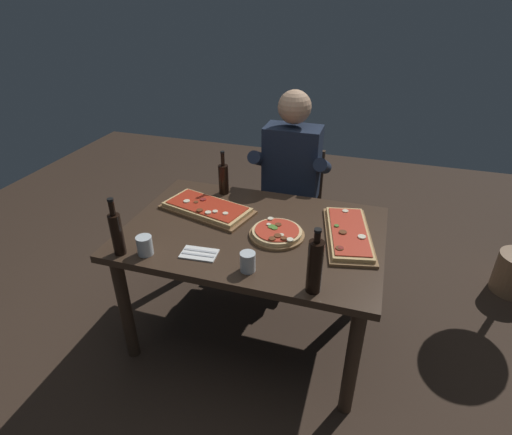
% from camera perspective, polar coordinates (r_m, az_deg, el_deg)
% --- Properties ---
extents(ground_plane, '(6.40, 6.40, 0.00)m').
position_cam_1_polar(ground_plane, '(2.71, -0.33, -15.18)').
color(ground_plane, '#38281E').
extents(dining_table, '(1.40, 0.96, 0.74)m').
position_cam_1_polar(dining_table, '(2.30, -0.37, -3.74)').
color(dining_table, '#3D2B1E').
rests_on(dining_table, ground_plane).
extents(pizza_rectangular_front, '(0.59, 0.40, 0.05)m').
position_cam_1_polar(pizza_rectangular_front, '(2.44, -6.85, 1.31)').
color(pizza_rectangular_front, brown).
rests_on(pizza_rectangular_front, dining_table).
extents(pizza_rectangular_left, '(0.34, 0.59, 0.05)m').
position_cam_1_polar(pizza_rectangular_left, '(2.23, 12.74, -2.21)').
color(pizza_rectangular_left, olive).
rests_on(pizza_rectangular_left, dining_table).
extents(pizza_round_far, '(0.30, 0.30, 0.05)m').
position_cam_1_polar(pizza_round_far, '(2.18, 2.93, -2.17)').
color(pizza_round_far, olive).
rests_on(pizza_round_far, dining_table).
extents(wine_bottle_dark, '(0.06, 0.06, 0.31)m').
position_cam_1_polar(wine_bottle_dark, '(2.10, -18.84, -1.97)').
color(wine_bottle_dark, black).
rests_on(wine_bottle_dark, dining_table).
extents(oil_bottle_amber, '(0.06, 0.06, 0.28)m').
position_cam_1_polar(oil_bottle_amber, '(2.61, -4.55, 5.49)').
color(oil_bottle_amber, black).
rests_on(oil_bottle_amber, dining_table).
extents(vinegar_bottle_green, '(0.07, 0.07, 0.32)m').
position_cam_1_polar(vinegar_bottle_green, '(1.77, 8.20, -6.65)').
color(vinegar_bottle_green, black).
rests_on(vinegar_bottle_green, dining_table).
extents(tumbler_near_camera, '(0.07, 0.07, 0.10)m').
position_cam_1_polar(tumbler_near_camera, '(1.92, -1.16, -6.33)').
color(tumbler_near_camera, silver).
rests_on(tumbler_near_camera, dining_table).
extents(tumbler_far_side, '(0.08, 0.08, 0.10)m').
position_cam_1_polar(tumbler_far_side, '(2.10, -15.25, -3.78)').
color(tumbler_far_side, silver).
rests_on(tumbler_far_side, dining_table).
extents(napkin_cutlery_set, '(0.19, 0.12, 0.01)m').
position_cam_1_polar(napkin_cutlery_set, '(2.07, -7.91, -5.01)').
color(napkin_cutlery_set, white).
rests_on(napkin_cutlery_set, dining_table).
extents(diner_chair, '(0.44, 0.44, 0.87)m').
position_cam_1_polar(diner_chair, '(3.08, 5.07, 2.13)').
color(diner_chair, '#3D2B1E').
rests_on(diner_chair, ground_plane).
extents(seated_diner, '(0.53, 0.41, 1.33)m').
position_cam_1_polar(seated_diner, '(2.87, 4.76, 5.59)').
color(seated_diner, '#23232D').
rests_on(seated_diner, ground_plane).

